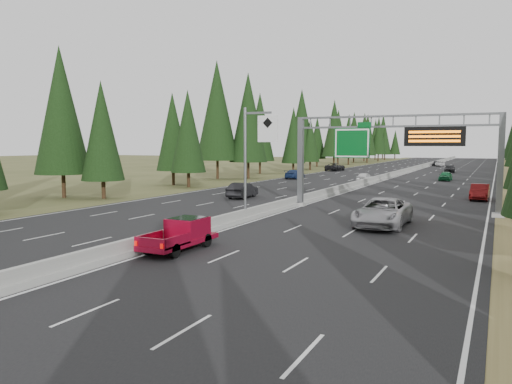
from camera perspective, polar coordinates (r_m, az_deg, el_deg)
road at (r=87.91m, az=15.41°, el=1.69°), size 32.00×260.00×0.08m
shoulder_right at (r=86.44m, az=27.08°, el=1.22°), size 3.60×260.00×0.06m
shoulder_left at (r=92.83m, az=4.54°, el=2.05°), size 3.60×260.00×0.06m
median_barrier at (r=87.89m, az=15.41°, el=1.93°), size 0.70×260.00×0.85m
sign_gantry at (r=41.75m, az=16.17°, el=4.91°), size 16.75×0.98×7.80m
hov_sign_pole at (r=34.86m, az=-0.42°, el=4.16°), size 2.80×0.50×8.00m
tree_row_left at (r=85.51m, az=-0.84°, el=7.75°), size 11.36×239.64×18.81m
silver_minivan at (r=34.29m, az=14.29°, el=-2.26°), size 3.08×6.68×1.86m
red_pickup at (r=26.22m, az=-8.29°, el=-4.56°), size 1.77×4.96×1.62m
car_ahead_green at (r=80.32m, az=20.84°, el=1.72°), size 1.82×4.22×1.42m
car_ahead_dkred at (r=53.78m, az=24.20°, el=0.01°), size 1.74×4.75×1.56m
car_ahead_dkgrey at (r=104.43m, az=21.24°, el=2.48°), size 2.37×4.99×1.41m
car_ahead_white at (r=132.65m, az=20.28°, el=3.06°), size 2.63×5.03×1.35m
car_ahead_far at (r=136.53m, az=19.88°, el=3.12°), size 1.71×3.91×1.31m
car_onc_near at (r=50.85m, az=-1.56°, el=0.21°), size 2.07×4.91×1.58m
car_onc_blue at (r=79.78m, az=4.44°, el=2.05°), size 2.13×5.01×1.44m
car_onc_white at (r=74.64m, az=12.32°, el=1.67°), size 1.91×4.09×1.36m
car_onc_far at (r=104.89m, az=9.03°, el=2.86°), size 3.10×6.00×1.62m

